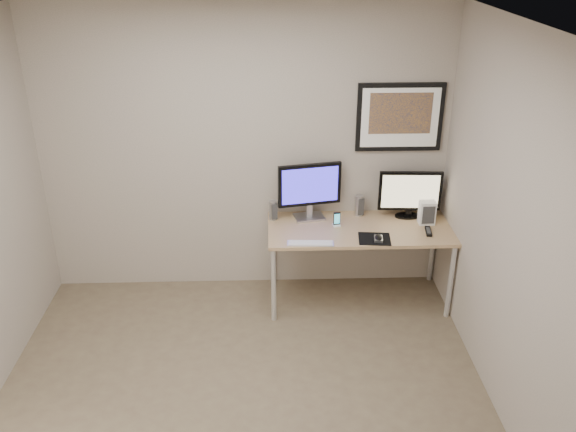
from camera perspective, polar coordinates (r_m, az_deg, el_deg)
The scene contains 14 objects.
floor at distance 4.60m, azimuth -4.26°, elevation -17.11°, with size 3.60×3.60×0.00m, color brown.
room at distance 4.11m, azimuth -4.79°, elevation 4.52°, with size 3.60×3.60×3.60m.
desk at distance 5.39m, azimuth 6.68°, elevation -1.70°, with size 1.60×0.70×0.73m.
framed_art at distance 5.40m, azimuth 10.42°, elevation 9.07°, with size 0.75×0.04×0.60m.
monitor_large at distance 5.38m, azimuth 2.03°, elevation 2.57°, with size 0.56×0.23×0.52m.
monitor_tv at distance 5.53m, azimuth 11.34°, elevation 2.10°, with size 0.56×0.14×0.44m.
speaker_left at distance 5.43m, azimuth -1.41°, elevation 0.55°, with size 0.07×0.07×0.18m, color #AEAFB3.
speaker_right at distance 5.55m, azimuth 6.68°, elevation 1.00°, with size 0.08×0.08×0.19m, color #AEAFB3.
phone_dock at distance 5.33m, azimuth 4.59°, elevation -0.30°, with size 0.06×0.06×0.13m, color black.
keyboard at distance 5.05m, azimuth 2.11°, elevation -2.55°, with size 0.38×0.10×0.01m, color silver.
mousepad at distance 5.18m, azimuth 8.10°, elevation -2.13°, with size 0.27×0.24×0.00m, color black.
mouse at distance 5.15m, azimuth 8.47°, elevation -2.03°, with size 0.06×0.11×0.04m, color black.
remote at distance 5.37m, azimuth 13.00°, elevation -1.39°, with size 0.05×0.18×0.02m, color black.
fan_unit at distance 5.49m, azimuth 12.87°, elevation 0.31°, with size 0.14×0.10×0.21m, color silver.
Camera 1 is at (0.21, -3.39, 3.10)m, focal length 38.00 mm.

